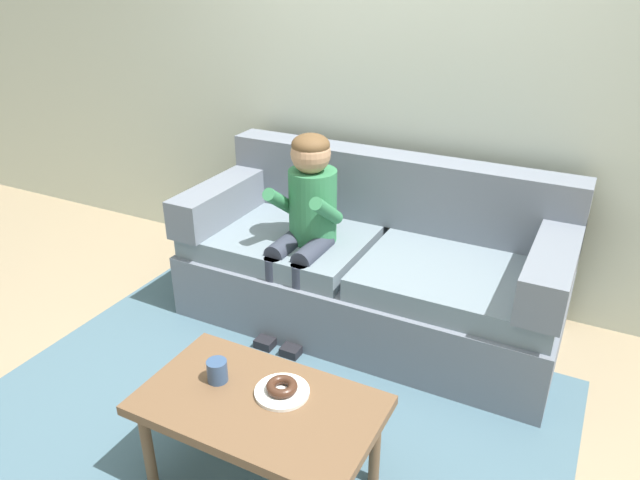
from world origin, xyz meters
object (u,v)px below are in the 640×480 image
Objects in this scene: person_child at (306,216)px; mug at (217,371)px; couch at (372,268)px; donut at (282,387)px; coffee_table at (259,411)px.

person_child is 12.24× the size of mug.
couch reaches higher than mug.
couch is 1.24m from donut.
coffee_table is at bearing -86.38° from couch.
donut is (0.06, 0.08, 0.08)m from coffee_table.
coffee_table is 10.05× the size of mug.
person_child is 9.18× the size of donut.
person_child is at bearing -146.68° from couch.
couch is 1.87× the size of person_child.
coffee_table is at bearing -125.55° from donut.
person_child is (-0.39, 1.10, 0.30)m from coffee_table.
coffee_table is 0.12m from donut.
donut reaches higher than coffee_table.
mug reaches higher than coffee_table.
couch is at bearing 33.32° from person_child.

